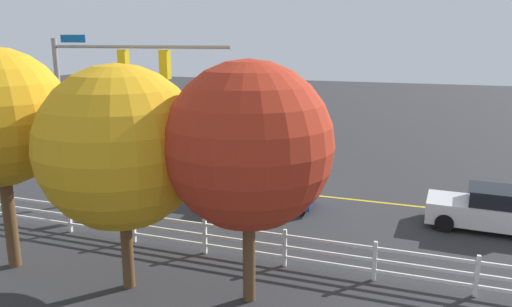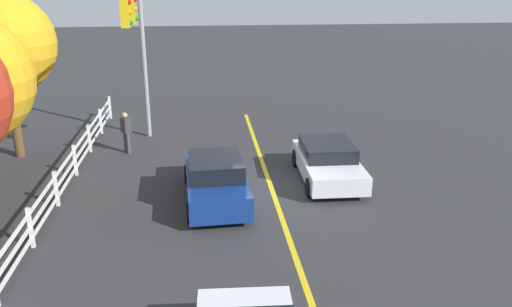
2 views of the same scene
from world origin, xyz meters
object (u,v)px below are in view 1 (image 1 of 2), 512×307
object	(u,v)px
car_2	(260,188)
pedestrian	(103,194)
car_0	(261,163)
car_1	(490,210)
tree_2	(121,148)
tree_0	(249,146)

from	to	relation	value
car_2	pedestrian	distance (m)	6.11
car_0	car_1	xyz separation A→B (m)	(-9.87, 3.75, 0.06)
tree_2	car_0	bearing A→B (deg)	-88.74
car_0	tree_0	bearing A→B (deg)	-70.80
tree_0	tree_2	size ratio (longest dim) A/B	1.02
car_0	car_2	xyz separation A→B (m)	(-1.39, 4.01, 0.07)
car_0	car_2	world-z (taller)	car_2
tree_2	pedestrian	bearing A→B (deg)	-46.65
car_1	tree_0	size ratio (longest dim) A/B	0.68
pedestrian	tree_0	bearing A→B (deg)	26.07
car_2	pedestrian	xyz separation A→B (m)	(5.05, 3.43, 0.21)
car_1	tree_2	size ratio (longest dim) A/B	0.70
pedestrian	tree_0	distance (m)	8.70
car_0	pedestrian	world-z (taller)	pedestrian
car_1	tree_2	xyz separation A→B (m)	(9.61, 7.84, 3.16)
car_2	pedestrian	size ratio (longest dim) A/B	2.70
car_0	car_1	world-z (taller)	car_1
tree_0	pedestrian	bearing A→B (deg)	-26.98
tree_2	car_2	bearing A→B (deg)	-98.48
tree_0	car_2	bearing A→B (deg)	-72.98
car_0	pedestrian	size ratio (longest dim) A/B	2.52
car_0	tree_2	distance (m)	12.03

